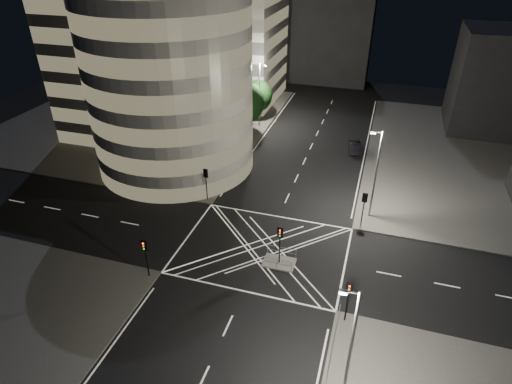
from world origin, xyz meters
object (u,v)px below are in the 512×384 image
(street_lamp_right_far, at_px, (375,172))
(sedan, at_px, (355,146))
(street_lamp_right_near, at_px, (350,348))
(traffic_signal_fr, at_px, (364,203))
(traffic_signal_nr, at_px, (348,295))
(traffic_signal_fl, at_px, (206,179))
(traffic_signal_nl, at_px, (145,252))
(street_lamp_left_near, at_px, (217,139))
(central_island, at_px, (279,262))
(traffic_signal_island, at_px, (280,239))
(street_lamp_left_far, at_px, (260,93))

(street_lamp_right_far, distance_m, sedan, 17.29)
(street_lamp_right_near, bearing_deg, traffic_signal_fr, 91.75)
(traffic_signal_nr, distance_m, street_lamp_right_far, 16.03)
(traffic_signal_fl, bearing_deg, traffic_signal_nl, -90.00)
(traffic_signal_nl, relative_size, street_lamp_left_near, 0.40)
(traffic_signal_fr, relative_size, street_lamp_right_far, 0.40)
(traffic_signal_fl, xyz_separation_m, street_lamp_right_far, (18.24, 2.20, 2.63))
(street_lamp_right_near, bearing_deg, central_island, 120.75)
(traffic_signal_nl, bearing_deg, street_lamp_right_far, 40.91)
(traffic_signal_fl, relative_size, traffic_signal_island, 1.00)
(traffic_signal_nr, height_order, street_lamp_right_far, street_lamp_right_far)
(traffic_signal_nl, relative_size, street_lamp_right_far, 0.40)
(central_island, height_order, street_lamp_right_far, street_lamp_right_far)
(traffic_signal_island, relative_size, sedan, 0.90)
(traffic_signal_fl, xyz_separation_m, street_lamp_left_near, (-0.64, 5.20, 2.63))
(traffic_signal_island, xyz_separation_m, street_lamp_right_far, (7.44, 10.50, 2.63))
(traffic_signal_fr, bearing_deg, street_lamp_left_far, 128.17)
(street_lamp_right_far, height_order, street_lamp_right_near, same)
(central_island, height_order, street_lamp_left_near, street_lamp_left_near)
(street_lamp_right_near, bearing_deg, traffic_signal_island, 120.75)
(street_lamp_left_far, height_order, street_lamp_right_far, same)
(traffic_signal_fr, xyz_separation_m, street_lamp_left_far, (-18.24, 23.20, 2.63))
(traffic_signal_nl, xyz_separation_m, traffic_signal_fr, (17.60, 13.60, 0.00))
(traffic_signal_nr, height_order, sedan, traffic_signal_nr)
(street_lamp_left_near, xyz_separation_m, street_lamp_right_far, (18.87, -3.00, 0.00))
(traffic_signal_fl, xyz_separation_m, traffic_signal_fr, (17.60, 0.00, 0.00))
(street_lamp_right_near, bearing_deg, street_lamp_right_far, 90.00)
(traffic_signal_fl, bearing_deg, traffic_signal_island, -37.54)
(street_lamp_right_far, relative_size, sedan, 2.26)
(traffic_signal_fl, xyz_separation_m, sedan, (14.95, 18.48, -2.18))
(traffic_signal_nl, distance_m, street_lamp_right_near, 19.78)
(central_island, relative_size, traffic_signal_fr, 0.75)
(central_island, xyz_separation_m, traffic_signal_island, (0.00, 0.00, 2.84))
(central_island, xyz_separation_m, traffic_signal_nl, (-10.80, -5.30, 2.84))
(traffic_signal_fl, xyz_separation_m, street_lamp_right_near, (18.24, -20.80, 2.63))
(central_island, distance_m, street_lamp_right_far, 13.98)
(traffic_signal_island, bearing_deg, sedan, 81.20)
(central_island, xyz_separation_m, traffic_signal_nr, (6.80, -5.30, 2.84))
(street_lamp_left_far, bearing_deg, traffic_signal_nr, -63.64)
(traffic_signal_nl, relative_size, street_lamp_right_near, 0.40)
(central_island, height_order, street_lamp_right_near, street_lamp_right_near)
(central_island, height_order, traffic_signal_fr, traffic_signal_fr)
(traffic_signal_nl, xyz_separation_m, street_lamp_right_near, (18.24, -7.20, 2.63))
(street_lamp_right_near, bearing_deg, traffic_signal_nr, 95.04)
(traffic_signal_island, bearing_deg, traffic_signal_fl, 142.46)
(street_lamp_right_far, bearing_deg, traffic_signal_nr, -92.30)
(traffic_signal_nr, height_order, street_lamp_left_near, street_lamp_left_near)
(traffic_signal_nr, relative_size, sedan, 0.90)
(traffic_signal_nl, xyz_separation_m, sedan, (14.95, 32.08, -2.18))
(traffic_signal_fr, height_order, street_lamp_right_near, street_lamp_right_near)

